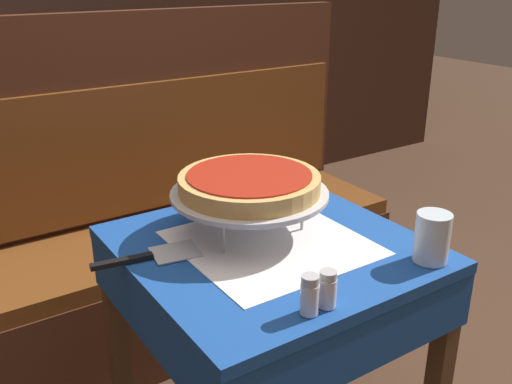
{
  "coord_description": "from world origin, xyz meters",
  "views": [
    {
      "loc": [
        -0.73,
        -1.04,
        1.38
      ],
      "look_at": [
        -0.01,
        0.06,
        0.86
      ],
      "focal_mm": 40.0,
      "sensor_mm": 36.0,
      "label": 1
    }
  ],
  "objects_px": {
    "pizza_server": "(152,256)",
    "salt_shaker": "(310,295)",
    "pizza_pan_stand": "(249,195)",
    "deep_dish_pizza": "(249,182)",
    "pepper_shaker": "(328,289)",
    "booth_bench": "(172,249)",
    "dining_table_front": "(271,281)",
    "dining_table_rear": "(14,148)",
    "water_glass_near": "(432,237)"
  },
  "relations": [
    {
      "from": "booth_bench",
      "to": "pepper_shaker",
      "type": "xyz_separation_m",
      "value": [
        -0.16,
        -1.1,
        0.43
      ]
    },
    {
      "from": "dining_table_front",
      "to": "pepper_shaker",
      "type": "xyz_separation_m",
      "value": [
        -0.07,
        -0.3,
        0.15
      ]
    },
    {
      "from": "dining_table_front",
      "to": "salt_shaker",
      "type": "distance_m",
      "value": 0.35
    },
    {
      "from": "water_glass_near",
      "to": "pepper_shaker",
      "type": "bearing_deg",
      "value": -177.24
    },
    {
      "from": "booth_bench",
      "to": "salt_shaker",
      "type": "distance_m",
      "value": 1.2
    },
    {
      "from": "pepper_shaker",
      "to": "deep_dish_pizza",
      "type": "bearing_deg",
      "value": 80.82
    },
    {
      "from": "pizza_server",
      "to": "booth_bench",
      "type": "bearing_deg",
      "value": 62.3
    },
    {
      "from": "pizza_pan_stand",
      "to": "salt_shaker",
      "type": "distance_m",
      "value": 0.4
    },
    {
      "from": "pizza_pan_stand",
      "to": "deep_dish_pizza",
      "type": "xyz_separation_m",
      "value": [
        0.0,
        0.0,
        0.03
      ]
    },
    {
      "from": "dining_table_rear",
      "to": "pizza_server",
      "type": "distance_m",
      "value": 1.52
    },
    {
      "from": "booth_bench",
      "to": "pizza_pan_stand",
      "type": "relative_size",
      "value": 4.4
    },
    {
      "from": "pizza_pan_stand",
      "to": "pizza_server",
      "type": "relative_size",
      "value": 1.54
    },
    {
      "from": "salt_shaker",
      "to": "dining_table_rear",
      "type": "bearing_deg",
      "value": 95.15
    },
    {
      "from": "booth_bench",
      "to": "dining_table_front",
      "type": "bearing_deg",
      "value": -96.6
    },
    {
      "from": "pizza_pan_stand",
      "to": "deep_dish_pizza",
      "type": "height_order",
      "value": "deep_dish_pizza"
    },
    {
      "from": "dining_table_front",
      "to": "deep_dish_pizza",
      "type": "distance_m",
      "value": 0.26
    },
    {
      "from": "dining_table_rear",
      "to": "pepper_shaker",
      "type": "bearing_deg",
      "value": -83.49
    },
    {
      "from": "water_glass_near",
      "to": "deep_dish_pizza",
      "type": "bearing_deg",
      "value": 125.67
    },
    {
      "from": "dining_table_front",
      "to": "pizza_pan_stand",
      "type": "bearing_deg",
      "value": 94.74
    },
    {
      "from": "pizza_pan_stand",
      "to": "water_glass_near",
      "type": "distance_m",
      "value": 0.45
    },
    {
      "from": "pizza_server",
      "to": "salt_shaker",
      "type": "distance_m",
      "value": 0.42
    },
    {
      "from": "dining_table_front",
      "to": "pizza_server",
      "type": "relative_size",
      "value": 2.83
    },
    {
      "from": "deep_dish_pizza",
      "to": "water_glass_near",
      "type": "xyz_separation_m",
      "value": [
        0.26,
        -0.37,
        -0.07
      ]
    },
    {
      "from": "pepper_shaker",
      "to": "pizza_server",
      "type": "bearing_deg",
      "value": 118.69
    },
    {
      "from": "dining_table_front",
      "to": "pizza_server",
      "type": "bearing_deg",
      "value": 162.1
    },
    {
      "from": "pizza_server",
      "to": "water_glass_near",
      "type": "distance_m",
      "value": 0.66
    },
    {
      "from": "booth_bench",
      "to": "pepper_shaker",
      "type": "height_order",
      "value": "booth_bench"
    },
    {
      "from": "booth_bench",
      "to": "pizza_pan_stand",
      "type": "bearing_deg",
      "value": -97.96
    },
    {
      "from": "dining_table_rear",
      "to": "salt_shaker",
      "type": "distance_m",
      "value": 1.92
    },
    {
      "from": "booth_bench",
      "to": "deep_dish_pizza",
      "type": "distance_m",
      "value": 0.89
    },
    {
      "from": "dining_table_front",
      "to": "dining_table_rear",
      "type": "height_order",
      "value": "dining_table_front"
    },
    {
      "from": "dining_table_rear",
      "to": "salt_shaker",
      "type": "bearing_deg",
      "value": -84.85
    },
    {
      "from": "deep_dish_pizza",
      "to": "pizza_server",
      "type": "relative_size",
      "value": 1.37
    },
    {
      "from": "dining_table_front",
      "to": "water_glass_near",
      "type": "relative_size",
      "value": 6.24
    },
    {
      "from": "dining_table_front",
      "to": "water_glass_near",
      "type": "bearing_deg",
      "value": -47.56
    },
    {
      "from": "dining_table_front",
      "to": "pizza_pan_stand",
      "type": "xyz_separation_m",
      "value": [
        -0.01,
        0.09,
        0.21
      ]
    },
    {
      "from": "pizza_pan_stand",
      "to": "dining_table_rear",
      "type": "bearing_deg",
      "value": 100.4
    },
    {
      "from": "booth_bench",
      "to": "water_glass_near",
      "type": "bearing_deg",
      "value": -81.41
    },
    {
      "from": "pizza_server",
      "to": "pepper_shaker",
      "type": "relative_size",
      "value": 3.28
    },
    {
      "from": "water_glass_near",
      "to": "dining_table_rear",
      "type": "bearing_deg",
      "value": 106.04
    },
    {
      "from": "deep_dish_pizza",
      "to": "salt_shaker",
      "type": "relative_size",
      "value": 4.26
    },
    {
      "from": "pepper_shaker",
      "to": "booth_bench",
      "type": "bearing_deg",
      "value": 81.61
    },
    {
      "from": "deep_dish_pizza",
      "to": "pepper_shaker",
      "type": "distance_m",
      "value": 0.4
    },
    {
      "from": "pizza_pan_stand",
      "to": "water_glass_near",
      "type": "relative_size",
      "value": 3.4
    },
    {
      "from": "dining_table_front",
      "to": "booth_bench",
      "type": "xyz_separation_m",
      "value": [
        0.09,
        0.8,
        -0.28
      ]
    },
    {
      "from": "dining_table_rear",
      "to": "pepper_shaker",
      "type": "distance_m",
      "value": 1.92
    },
    {
      "from": "deep_dish_pizza",
      "to": "pizza_server",
      "type": "height_order",
      "value": "deep_dish_pizza"
    },
    {
      "from": "deep_dish_pizza",
      "to": "pepper_shaker",
      "type": "relative_size",
      "value": 4.51
    },
    {
      "from": "booth_bench",
      "to": "pizza_server",
      "type": "distance_m",
      "value": 0.9
    },
    {
      "from": "dining_table_front",
      "to": "water_glass_near",
      "type": "distance_m",
      "value": 0.42
    }
  ]
}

